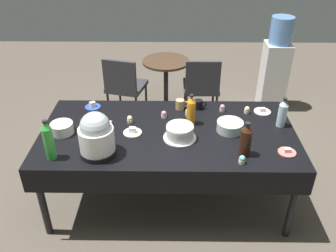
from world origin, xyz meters
TOP-DOWN VIEW (x-y plane):
  - ground at (0.00, 0.00)m, footprint 9.00×9.00m
  - potluck_table at (0.00, 0.00)m, footprint 2.20×1.10m
  - frosted_layer_cake at (0.10, -0.11)m, footprint 0.28×0.28m
  - slow_cooker at (-0.54, -0.34)m, footprint 0.28×0.28m
  - glass_salad_bowl at (0.53, 0.01)m, footprint 0.23×0.23m
  - ceramic_snack_bowl at (-0.90, -0.04)m, footprint 0.19×0.19m
  - dessert_plate_coral at (0.94, -0.30)m, footprint 0.14×0.14m
  - dessert_plate_cream at (-0.30, -0.04)m, footprint 0.16×0.16m
  - dessert_plate_white at (0.88, 0.34)m, footprint 0.16×0.16m
  - dessert_plate_cobalt at (-0.73, 0.41)m, footprint 0.15×0.15m
  - cupcake_vanilla at (-0.04, 0.23)m, footprint 0.05×0.05m
  - cupcake_rose at (-0.34, 0.14)m, footprint 0.05×0.05m
  - cupcake_berry at (0.57, -0.44)m, footprint 0.05×0.05m
  - cupcake_lemon at (0.73, 0.32)m, footprint 0.05×0.05m
  - cupcake_cocoa at (0.18, 0.27)m, footprint 0.05×0.05m
  - cupcake_mint at (0.51, 0.36)m, footprint 0.05×0.05m
  - soda_bottle_lime_soda at (-0.89, -0.39)m, footprint 0.08×0.08m
  - soda_bottle_water at (0.99, 0.10)m, footprint 0.08×0.08m
  - soda_bottle_cola at (0.60, -0.33)m, footprint 0.09×0.09m
  - soda_bottle_orange_juice at (0.20, 0.13)m, footprint 0.08×0.08m
  - coffee_mug_tan at (0.11, 0.39)m, footprint 0.13×0.08m
  - coffee_mug_black at (0.29, 0.40)m, footprint 0.12×0.08m
  - paper_napkin_stack at (-0.59, 0.08)m, footprint 0.18×0.18m
  - maroon_chair_left at (-0.57, 1.47)m, footprint 0.54×0.54m
  - maroon_chair_right at (0.40, 1.47)m, footprint 0.44×0.44m
  - round_cafe_table at (-0.05, 1.70)m, footprint 0.60×0.60m
  - water_cooler at (1.39, 1.84)m, footprint 0.32×0.32m

SIDE VIEW (x-z plane):
  - ground at x=0.00m, z-range 0.00..0.00m
  - maroon_chair_left at x=-0.57m, z-range 0.07..0.92m
  - maroon_chair_right at x=0.40m, z-range 0.07..0.92m
  - round_cafe_table at x=-0.05m, z-range 0.14..0.86m
  - water_cooler at x=1.39m, z-range -0.03..1.21m
  - potluck_table at x=0.00m, z-range 0.31..1.06m
  - dessert_plate_coral at x=0.94m, z-range 0.74..0.78m
  - dessert_plate_white at x=0.88m, z-range 0.74..0.78m
  - paper_napkin_stack at x=-0.59m, z-range 0.75..0.77m
  - dessert_plate_cream at x=-0.30m, z-range 0.74..0.79m
  - dessert_plate_cobalt at x=-0.73m, z-range 0.74..0.79m
  - cupcake_vanilla at x=-0.04m, z-range 0.75..0.82m
  - cupcake_rose at x=-0.34m, z-range 0.75..0.82m
  - cupcake_berry at x=0.57m, z-range 0.75..0.82m
  - cupcake_lemon at x=0.73m, z-range 0.75..0.82m
  - cupcake_cocoa at x=0.18m, z-range 0.75..0.82m
  - cupcake_mint at x=0.51m, z-range 0.75..0.82m
  - glass_salad_bowl at x=0.53m, z-range 0.75..0.84m
  - coffee_mug_black at x=0.29m, z-range 0.75..0.84m
  - coffee_mug_tan at x=0.11m, z-range 0.75..0.84m
  - ceramic_snack_bowl at x=-0.90m, z-range 0.75..0.84m
  - frosted_layer_cake at x=0.10m, z-range 0.75..0.87m
  - soda_bottle_water at x=0.99m, z-range 0.74..1.01m
  - soda_bottle_orange_juice at x=0.20m, z-range 0.74..1.03m
  - soda_bottle_cola at x=0.60m, z-range 0.74..1.03m
  - soda_bottle_lime_soda at x=-0.89m, z-range 0.74..1.08m
  - slow_cooker at x=-0.54m, z-range 0.74..1.10m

